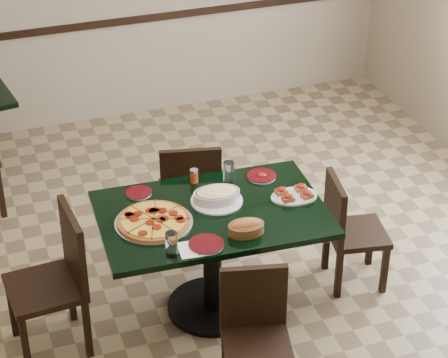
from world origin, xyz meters
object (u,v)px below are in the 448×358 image
object	(u,v)px
bruschetta_platter	(294,194)
chair_far	(190,192)
chair_right	(347,227)
bread_basket	(246,227)
pepperoni_pizza	(154,221)
lasagna_casserole	(217,195)
chair_near	(255,330)
main_table	(212,236)
chair_left	(58,274)

from	to	relation	value
bruschetta_platter	chair_far	bearing A→B (deg)	128.48
chair_right	bread_basket	size ratio (longest dim) A/B	3.59
pepperoni_pizza	chair_right	bearing A→B (deg)	-0.53
bruschetta_platter	chair_right	bearing A→B (deg)	3.92
chair_right	lasagna_casserole	world-z (taller)	lasagna_casserole
bruschetta_platter	bread_basket	bearing A→B (deg)	-144.15
chair_far	chair_right	distance (m)	1.09
chair_near	pepperoni_pizza	xyz separation A→B (m)	(-0.36, 0.75, 0.33)
main_table	chair_far	xyz separation A→B (m)	(0.06, 0.66, -0.08)
lasagna_casserole	chair_near	bearing A→B (deg)	-90.43
chair_far	bread_basket	xyz separation A→B (m)	(0.05, -0.94, 0.30)
chair_right	pepperoni_pizza	size ratio (longest dim) A/B	1.70
chair_near	main_table	bearing A→B (deg)	102.60
main_table	bruschetta_platter	world-z (taller)	bruschetta_platter
main_table	chair_left	bearing A→B (deg)	-177.19
chair_near	bread_basket	size ratio (longest dim) A/B	3.61
lasagna_casserole	main_table	bearing A→B (deg)	-119.70
pepperoni_pizza	lasagna_casserole	distance (m)	0.44
main_table	bread_basket	world-z (taller)	bread_basket
pepperoni_pizza	chair_near	bearing A→B (deg)	-64.39
bread_basket	chair_right	bearing A→B (deg)	19.72
lasagna_casserole	chair_far	bearing A→B (deg)	94.14
bread_basket	chair_left	bearing A→B (deg)	167.08
chair_left	pepperoni_pizza	xyz separation A→B (m)	(0.59, -0.01, 0.25)
chair_near	chair_right	world-z (taller)	chair_near
chair_left	bruschetta_platter	size ratio (longest dim) A/B	2.97
chair_left	chair_near	bearing A→B (deg)	47.03
chair_far	pepperoni_pizza	xyz separation A→B (m)	(-0.43, -0.66, 0.28)
chair_near	chair_left	bearing A→B (deg)	154.36
main_table	chair_near	xyz separation A→B (m)	(-0.01, -0.76, -0.13)
chair_right	chair_left	size ratio (longest dim) A/B	0.86
chair_far	chair_left	xyz separation A→B (m)	(-1.02, -0.65, 0.03)
bruschetta_platter	chair_near	bearing A→B (deg)	-122.16
chair_left	bruschetta_platter	xyz separation A→B (m)	(1.49, -0.02, 0.26)
chair_far	lasagna_casserole	world-z (taller)	chair_far
chair_left	lasagna_casserole	distance (m)	1.06
bread_basket	chair_far	bearing A→B (deg)	95.01
main_table	chair_left	world-z (taller)	chair_left
chair_left	chair_right	bearing A→B (deg)	85.01
chair_far	chair_right	xyz separation A→B (m)	(0.86, -0.68, -0.05)
chair_near	bruschetta_platter	xyz separation A→B (m)	(0.54, 0.74, 0.33)
chair_left	lasagna_casserole	world-z (taller)	chair_left
chair_far	chair_right	size ratio (longest dim) A/B	1.10
chair_left	bruschetta_platter	world-z (taller)	chair_left
main_table	lasagna_casserole	world-z (taller)	lasagna_casserole
bread_basket	bruschetta_platter	world-z (taller)	bread_basket
lasagna_casserole	chair_right	bearing A→B (deg)	-3.34
chair_left	bruschetta_platter	distance (m)	1.51
chair_right	bread_basket	xyz separation A→B (m)	(-0.81, -0.26, 0.35)
main_table	chair_near	distance (m)	0.77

